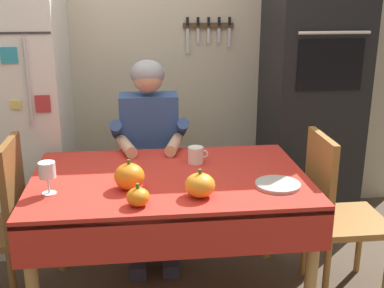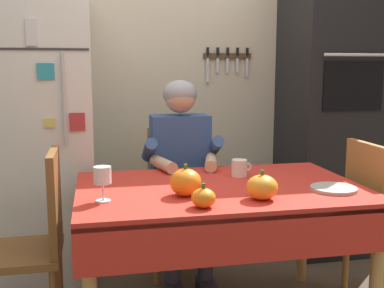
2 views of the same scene
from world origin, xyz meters
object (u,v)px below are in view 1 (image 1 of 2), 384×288
object	(u,v)px
coffee_mug	(196,155)
pumpkin_small	(129,176)
chair_behind_person	(150,167)
serving_tray	(278,185)
pumpkin_medium	(138,197)
chair_right_side	(335,209)
seated_person	(150,143)
wall_oven	(312,80)
pumpkin_large	(200,185)
dining_table	(170,193)
wine_glass	(47,172)
refrigerator	(14,111)

from	to	relation	value
coffee_mug	pumpkin_small	bearing A→B (deg)	-137.85
chair_behind_person	serving_tray	xyz separation A→B (m)	(0.60, -0.96, 0.24)
pumpkin_medium	chair_right_side	bearing A→B (deg)	17.51
chair_right_side	serving_tray	xyz separation A→B (m)	(-0.39, -0.19, 0.24)
seated_person	wall_oven	bearing A→B (deg)	15.72
wall_oven	pumpkin_large	xyz separation A→B (m)	(-0.93, -1.17, -0.25)
dining_table	seated_person	xyz separation A→B (m)	(-0.08, 0.60, 0.08)
seated_person	chair_right_side	size ratio (longest dim) A/B	1.34
wall_oven	wine_glass	size ratio (longest dim) A/B	13.41
wall_oven	pumpkin_medium	size ratio (longest dim) A/B	20.12
refrigerator	pumpkin_large	distance (m)	1.56
dining_table	wine_glass	size ratio (longest dim) A/B	8.94
refrigerator	coffee_mug	xyz separation A→B (m)	(1.11, -0.68, -0.11)
seated_person	chair_right_side	xyz separation A→B (m)	(0.98, -0.59, -0.23)
chair_behind_person	wall_oven	bearing A→B (deg)	6.55
chair_right_side	seated_person	bearing A→B (deg)	149.17
wall_oven	wine_glass	xyz separation A→B (m)	(-1.62, -1.07, -0.20)
wine_glass	pumpkin_small	xyz separation A→B (m)	(0.37, 0.02, -0.05)
refrigerator	coffee_mug	bearing A→B (deg)	-31.60
refrigerator	dining_table	distance (m)	1.32
refrigerator	dining_table	xyz separation A→B (m)	(0.95, -0.88, -0.24)
refrigerator	pumpkin_large	size ratio (longest dim) A/B	12.81
dining_table	chair_right_side	world-z (taller)	chair_right_side
coffee_mug	chair_right_side	bearing A→B (deg)	-13.99
wall_oven	wine_glass	distance (m)	1.95
refrigerator	wall_oven	xyz separation A→B (m)	(2.00, 0.04, 0.15)
pumpkin_medium	serving_tray	world-z (taller)	pumpkin_medium
dining_table	pumpkin_medium	distance (m)	0.38
dining_table	pumpkin_large	bearing A→B (deg)	-64.22
seated_person	pumpkin_large	world-z (taller)	seated_person
chair_right_side	wine_glass	world-z (taller)	chair_right_side
chair_right_side	wine_glass	distance (m)	1.52
wall_oven	chair_behind_person	size ratio (longest dim) A/B	2.26
wall_oven	pumpkin_small	distance (m)	1.65
refrigerator	chair_right_side	xyz separation A→B (m)	(1.85, -0.87, -0.39)
pumpkin_small	chair_behind_person	bearing A→B (deg)	82.71
pumpkin_medium	serving_tray	xyz separation A→B (m)	(0.68, 0.15, -0.03)
chair_behind_person	pumpkin_medium	xyz separation A→B (m)	(-0.08, -1.11, 0.27)
wall_oven	wine_glass	bearing A→B (deg)	-146.72
wall_oven	dining_table	xyz separation A→B (m)	(-1.05, -0.92, -0.39)
refrigerator	serving_tray	size ratio (longest dim) A/B	8.17
pumpkin_small	serving_tray	world-z (taller)	pumpkin_small
wall_oven	pumpkin_medium	xyz separation A→B (m)	(-1.21, -1.24, -0.27)
wall_oven	pumpkin_medium	bearing A→B (deg)	-134.31
coffee_mug	pumpkin_medium	bearing A→B (deg)	-121.58
pumpkin_medium	coffee_mug	bearing A→B (deg)	58.42
refrigerator	wall_oven	distance (m)	2.01
refrigerator	pumpkin_large	xyz separation A→B (m)	(1.07, -1.13, -0.10)
chair_behind_person	pumpkin_small	xyz separation A→B (m)	(-0.12, -0.92, 0.29)
wine_glass	seated_person	bearing A→B (deg)	56.71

